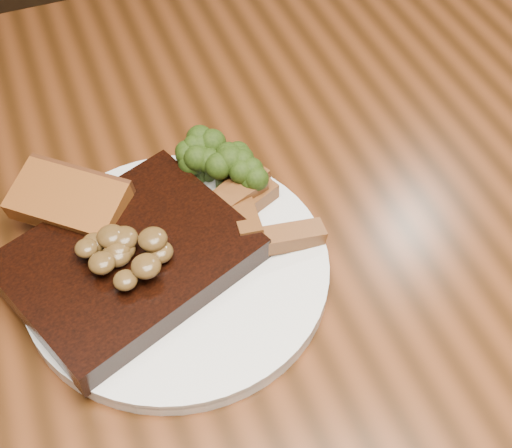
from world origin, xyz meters
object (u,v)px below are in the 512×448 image
(potato_wedges, at_px, (237,226))
(plate, at_px, (177,270))
(steak, at_px, (129,260))
(garlic_bread, at_px, (73,216))
(chair_far, at_px, (30,87))
(dining_table, at_px, (252,305))

(potato_wedges, bearing_deg, plate, -166.30)
(plate, xyz_separation_m, steak, (-0.04, 0.01, 0.02))
(garlic_bread, bearing_deg, plate, -6.79)
(steak, xyz_separation_m, garlic_bread, (-0.03, 0.07, -0.00))
(chair_far, relative_size, plate, 3.46)
(dining_table, xyz_separation_m, garlic_bread, (-0.14, 0.07, 0.12))
(plate, height_order, garlic_bread, garlic_bread)
(plate, xyz_separation_m, garlic_bread, (-0.07, 0.08, 0.02))
(plate, bearing_deg, garlic_bread, 132.20)
(dining_table, distance_m, plate, 0.12)
(dining_table, bearing_deg, steak, 176.88)
(chair_far, bearing_deg, potato_wedges, 80.18)
(steak, height_order, potato_wedges, steak)
(plate, distance_m, steak, 0.04)
(garlic_bread, height_order, potato_wedges, potato_wedges)
(chair_far, distance_m, steak, 0.68)
(steak, relative_size, potato_wedges, 1.89)
(chair_far, xyz_separation_m, steak, (0.05, -0.62, 0.28))
(dining_table, height_order, steak, steak)
(dining_table, distance_m, steak, 0.16)
(chair_far, relative_size, potato_wedges, 9.00)
(steak, bearing_deg, potato_wedges, -18.88)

